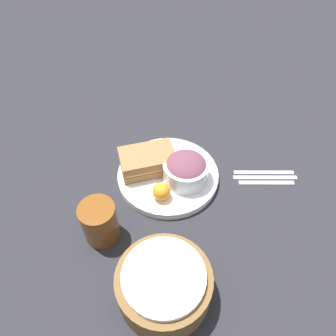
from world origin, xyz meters
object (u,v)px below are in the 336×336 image
(fork, at_px, (264,172))
(knife, at_px, (265,177))
(plate, at_px, (168,175))
(spoon, at_px, (266,182))
(sandwich, at_px, (148,161))
(salad_bowl, at_px, (186,169))
(drink_glass, at_px, (100,222))
(dressing_cup, at_px, (178,153))
(bread_basket, at_px, (163,284))

(fork, relative_size, knife, 0.95)
(plate, height_order, spoon, plate)
(sandwich, distance_m, spoon, 0.33)
(salad_bowl, height_order, drink_glass, drink_glass)
(fork, relative_size, spoon, 1.11)
(dressing_cup, distance_m, bread_basket, 0.37)
(plate, relative_size, fork, 1.64)
(fork, distance_m, knife, 0.02)
(plate, distance_m, dressing_cup, 0.07)
(plate, xyz_separation_m, dressing_cup, (-0.03, -0.06, 0.03))
(bread_basket, bearing_deg, spoon, -131.67)
(salad_bowl, bearing_deg, fork, -169.93)
(salad_bowl, relative_size, bread_basket, 0.62)
(sandwich, relative_size, spoon, 1.10)
(plate, distance_m, bread_basket, 0.31)
(plate, distance_m, spoon, 0.27)
(plate, bearing_deg, dressing_cup, -114.06)
(salad_bowl, distance_m, drink_glass, 0.26)
(dressing_cup, distance_m, fork, 0.24)
(dressing_cup, xyz_separation_m, knife, (-0.24, 0.05, -0.04))
(spoon, bearing_deg, dressing_cup, 162.41)
(spoon, bearing_deg, salad_bowl, 179.36)
(bread_basket, xyz_separation_m, fork, (-0.27, -0.34, -0.04))
(knife, bearing_deg, fork, 90.00)
(salad_bowl, height_order, fork, salad_bowl)
(drink_glass, bearing_deg, fork, -154.19)
(bread_basket, bearing_deg, plate, -90.41)
(drink_glass, relative_size, bread_basket, 0.54)
(plate, bearing_deg, bread_basket, 89.59)
(drink_glass, bearing_deg, spoon, -158.38)
(drink_glass, bearing_deg, bread_basket, 137.52)
(plate, relative_size, dressing_cup, 5.10)
(dressing_cup, bearing_deg, sandwich, 26.44)
(bread_basket, bearing_deg, knife, -129.98)
(salad_bowl, xyz_separation_m, bread_basket, (0.05, 0.30, -0.01))
(sandwich, relative_size, knife, 0.94)
(drink_glass, distance_m, spoon, 0.45)
(dressing_cup, relative_size, knife, 0.31)
(salad_bowl, relative_size, dressing_cup, 2.26)
(spoon, bearing_deg, knife, 90.00)
(salad_bowl, bearing_deg, dressing_cup, -73.99)
(plate, bearing_deg, knife, -178.63)
(bread_basket, xyz_separation_m, spoon, (-0.27, -0.30, -0.04))
(plate, distance_m, salad_bowl, 0.07)
(drink_glass, bearing_deg, knife, -156.25)
(knife, bearing_deg, bread_basket, -131.35)
(dressing_cup, relative_size, drink_glass, 0.51)
(sandwich, bearing_deg, drink_glass, 63.78)
(sandwich, distance_m, bread_basket, 0.34)
(bread_basket, bearing_deg, salad_bowl, -99.32)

